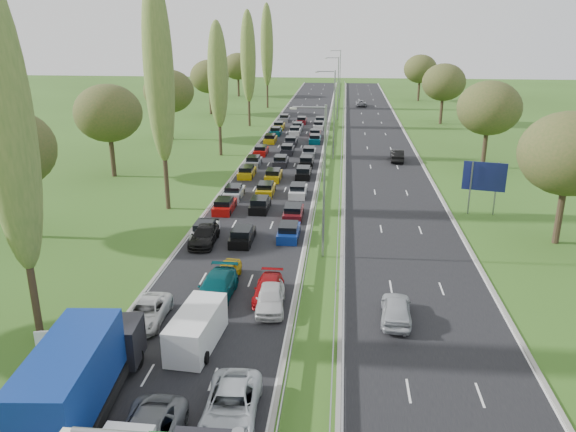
% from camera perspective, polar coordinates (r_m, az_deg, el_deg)
% --- Properties ---
extents(ground, '(260.00, 260.00, 0.00)m').
position_cam_1_polar(ground, '(80.28, 4.62, 6.10)').
color(ground, '#305119').
rests_on(ground, ground).
extents(near_carriageway, '(10.50, 215.00, 0.04)m').
position_cam_1_polar(near_carriageway, '(83.10, -0.03, 6.59)').
color(near_carriageway, black).
rests_on(near_carriageway, ground).
extents(far_carriageway, '(10.50, 215.00, 0.04)m').
position_cam_1_polar(far_carriageway, '(82.89, 9.36, 6.31)').
color(far_carriageway, black).
rests_on(far_carriageway, ground).
extents(central_reservation, '(2.36, 215.00, 0.32)m').
position_cam_1_polar(central_reservation, '(82.61, 4.67, 6.84)').
color(central_reservation, gray).
rests_on(central_reservation, ground).
extents(lamp_columns, '(0.18, 140.18, 12.00)m').
position_cam_1_polar(lamp_columns, '(77.22, 4.70, 10.12)').
color(lamp_columns, gray).
rests_on(lamp_columns, ground).
extents(poplar_row, '(2.80, 127.80, 22.44)m').
position_cam_1_polar(poplar_row, '(68.94, -9.18, 14.28)').
color(poplar_row, '#2D2116').
rests_on(poplar_row, ground).
extents(woodland_left, '(8.00, 166.00, 11.10)m').
position_cam_1_polar(woodland_left, '(67.74, -18.91, 9.44)').
color(woodland_left, '#2D2116').
rests_on(woodland_left, ground).
extents(woodland_right, '(8.00, 153.00, 11.10)m').
position_cam_1_polar(woodland_right, '(68.21, 21.35, 9.23)').
color(woodland_right, '#2D2116').
rests_on(woodland_right, ground).
extents(traffic_queue_fill, '(9.06, 68.60, 0.80)m').
position_cam_1_polar(traffic_queue_fill, '(77.97, -0.40, 6.11)').
color(traffic_queue_fill, silver).
rests_on(traffic_queue_fill, ground).
extents(near_car_2, '(2.35, 4.88, 1.34)m').
position_cam_1_polar(near_car_2, '(36.12, -14.14, -9.46)').
color(near_car_2, silver).
rests_on(near_car_2, near_carriageway).
extents(near_car_3, '(2.14, 5.00, 1.43)m').
position_cam_1_polar(near_car_3, '(47.73, -8.50, -1.95)').
color(near_car_3, black).
rests_on(near_car_3, near_carriageway).
extents(near_car_7, '(2.36, 5.54, 1.59)m').
position_cam_1_polar(near_car_7, '(38.12, -7.29, -7.24)').
color(near_car_7, '#05484F').
rests_on(near_car_7, near_carriageway).
extents(near_car_8, '(1.79, 3.91, 1.30)m').
position_cam_1_polar(near_car_8, '(40.72, -6.23, -5.67)').
color(near_car_8, '#B3930B').
rests_on(near_car_8, near_carriageway).
extents(near_car_10, '(2.70, 5.46, 1.49)m').
position_cam_1_polar(near_car_10, '(27.48, -5.80, -18.62)').
color(near_car_10, silver).
rests_on(near_car_10, near_carriageway).
extents(near_car_11, '(1.83, 4.47, 1.30)m').
position_cam_1_polar(near_car_11, '(37.99, -1.98, -7.43)').
color(near_car_11, '#9A090D').
rests_on(near_car_11, near_carriageway).
extents(near_car_12, '(2.14, 4.62, 1.53)m').
position_cam_1_polar(near_car_12, '(36.59, -1.78, -8.30)').
color(near_car_12, silver).
rests_on(near_car_12, near_carriageway).
extents(far_car_0, '(2.14, 4.69, 1.56)m').
position_cam_1_polar(far_car_0, '(35.83, 10.94, -9.25)').
color(far_car_0, '#AAAEB4').
rests_on(far_car_0, far_carriageway).
extents(far_car_1, '(1.91, 4.92, 1.60)m').
position_cam_1_polar(far_car_1, '(78.05, 11.02, 6.07)').
color(far_car_1, black).
rests_on(far_car_1, far_carriageway).
extents(far_car_2, '(2.43, 5.24, 1.45)m').
position_cam_1_polar(far_car_2, '(133.04, 7.43, 11.32)').
color(far_car_2, slate).
rests_on(far_car_2, far_carriageway).
extents(blue_lorry, '(2.72, 9.79, 4.14)m').
position_cam_1_polar(blue_lorry, '(28.50, -20.33, -14.97)').
color(blue_lorry, black).
rests_on(blue_lorry, near_carriageway).
extents(white_van_rear, '(2.10, 5.37, 2.16)m').
position_cam_1_polar(white_van_rear, '(33.08, -9.15, -11.04)').
color(white_van_rear, silver).
rests_on(white_van_rear, near_carriageway).
extents(info_sign, '(1.48, 0.45, 2.10)m').
position_cam_1_polar(info_sign, '(33.20, -23.01, -11.78)').
color(info_sign, gray).
rests_on(info_sign, ground).
extents(direction_sign, '(3.92, 1.01, 5.20)m').
position_cam_1_polar(direction_sign, '(57.00, 19.31, 3.58)').
color(direction_sign, gray).
rests_on(direction_sign, ground).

